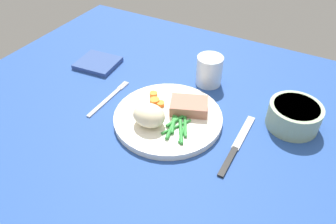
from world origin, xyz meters
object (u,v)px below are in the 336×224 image
object	(u,v)px
water_glass	(209,72)
salad_bowl	(294,115)
fork	(109,98)
knife	(237,146)
dinner_plate	(168,118)
meat_portion	(189,106)
napkin	(98,63)

from	to	relation	value
water_glass	salad_bowl	world-z (taller)	water_glass
fork	knife	size ratio (longest dim) A/B	0.81
dinner_plate	fork	world-z (taller)	dinner_plate
meat_portion	salad_bowl	size ratio (longest dim) A/B	0.73
knife	meat_portion	bearing A→B (deg)	163.96
dinner_plate	knife	bearing A→B (deg)	-0.94
dinner_plate	salad_bowl	size ratio (longest dim) A/B	2.15
fork	water_glass	size ratio (longest dim) A/B	2.04
meat_portion	knife	xyz separation A→B (cm)	(13.92, -4.36, -2.71)
dinner_plate	salad_bowl	xyz separation A→B (cm)	(26.34, 12.54, 2.48)
meat_portion	fork	size ratio (longest dim) A/B	0.53
water_glass	napkin	world-z (taller)	water_glass
dinner_plate	napkin	xyz separation A→B (cm)	(-30.34, 11.64, -0.12)
water_glass	dinner_plate	bearing A→B (deg)	-96.66
salad_bowl	napkin	xyz separation A→B (cm)	(-56.67, -0.90, -2.61)
dinner_plate	meat_portion	size ratio (longest dim) A/B	2.93
water_glass	napkin	distance (cm)	33.51
salad_bowl	napkin	size ratio (longest dim) A/B	1.04
fork	knife	xyz separation A→B (cm)	(34.96, -0.03, -0.00)
water_glass	meat_portion	bearing A→B (deg)	-85.14
meat_portion	dinner_plate	bearing A→B (deg)	-130.60
meat_portion	salad_bowl	xyz separation A→B (cm)	(22.84, 8.46, 0.38)
meat_portion	fork	world-z (taller)	meat_portion
napkin	fork	bearing A→B (deg)	-42.91
knife	salad_bowl	world-z (taller)	salad_bowl
meat_portion	water_glass	distance (cm)	15.02
dinner_plate	knife	xyz separation A→B (cm)	(17.41, -0.29, -0.60)
fork	water_glass	xyz separation A→B (cm)	(19.77, 19.29, 3.29)
dinner_plate	napkin	size ratio (longest dim) A/B	2.25
meat_portion	napkin	xyz separation A→B (cm)	(-33.83, 7.56, -2.23)
meat_portion	napkin	world-z (taller)	meat_portion
dinner_plate	water_glass	bearing A→B (deg)	83.34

